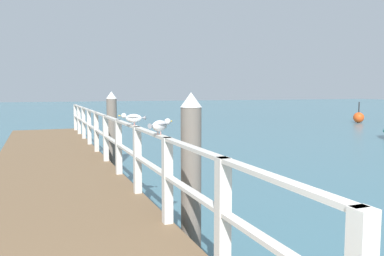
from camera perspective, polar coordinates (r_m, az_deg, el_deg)
pier_deck at (r=9.91m, az=-19.52°, el=-6.20°), size 2.65×18.00×0.42m
pier_railing at (r=9.89m, az=-12.45°, el=-0.72°), size 0.12×16.52×1.14m
dock_piling_near at (r=5.38m, az=-0.14°, el=-6.13°), size 0.29×0.29×2.14m
dock_piling_far at (r=11.18m, az=-11.55°, el=-0.21°), size 0.29×0.29×2.14m
seagull_foreground at (r=5.37m, az=-4.66°, el=0.44°), size 0.42×0.30×0.21m
seagull_background at (r=6.84m, az=-8.53°, el=1.48°), size 0.45×0.26×0.21m
channel_buoy at (r=28.77m, az=23.06°, el=1.43°), size 0.70×0.70×1.40m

